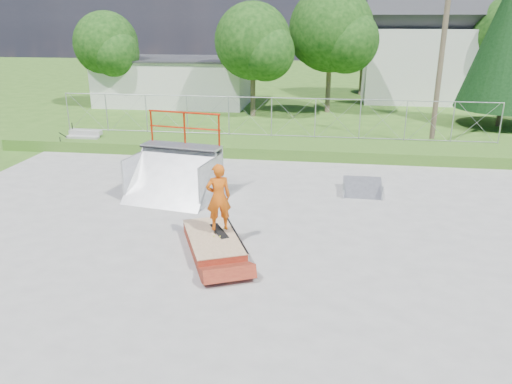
# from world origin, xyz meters

# --- Properties ---
(ground) EXTENTS (120.00, 120.00, 0.00)m
(ground) POSITION_xyz_m (0.00, 0.00, 0.00)
(ground) COLOR #325E1B
(ground) RESTS_ON ground
(concrete_pad) EXTENTS (20.00, 16.00, 0.04)m
(concrete_pad) POSITION_xyz_m (0.00, 0.00, 0.02)
(concrete_pad) COLOR gray
(concrete_pad) RESTS_ON ground
(grass_berm) EXTENTS (24.00, 3.00, 0.50)m
(grass_berm) POSITION_xyz_m (0.00, 9.50, 0.25)
(grass_berm) COLOR #325E1B
(grass_berm) RESTS_ON ground
(grind_box) EXTENTS (2.16, 2.84, 0.38)m
(grind_box) POSITION_xyz_m (-0.23, -0.60, 0.19)
(grind_box) COLOR maroon
(grind_box) RESTS_ON concrete_pad
(quarter_pipe) EXTENTS (3.07, 2.73, 2.73)m
(quarter_pipe) POSITION_xyz_m (-2.42, 2.95, 1.36)
(quarter_pipe) COLOR #9D9FA4
(quarter_pipe) RESTS_ON concrete_pad
(flat_bank_ramp) EXTENTS (1.35, 1.43, 0.40)m
(flat_bank_ramp) POSITION_xyz_m (3.85, 4.34, 0.20)
(flat_bank_ramp) COLOR #9D9FA4
(flat_bank_ramp) RESTS_ON concrete_pad
(skateboard) EXTENTS (0.64, 0.77, 0.13)m
(skateboard) POSITION_xyz_m (-0.10, -0.41, 0.42)
(skateboard) COLOR black
(skateboard) RESTS_ON grind_box
(skater) EXTENTS (0.75, 0.63, 1.77)m
(skater) POSITION_xyz_m (-0.10, -0.41, 1.31)
(skater) COLOR #CC510C
(skater) RESTS_ON grind_box
(concrete_stairs) EXTENTS (1.50, 1.60, 0.80)m
(concrete_stairs) POSITION_xyz_m (-8.50, 8.70, 0.40)
(concrete_stairs) COLOR gray
(concrete_stairs) RESTS_ON ground
(chain_link_fence) EXTENTS (20.00, 0.06, 1.80)m
(chain_link_fence) POSITION_xyz_m (0.00, 10.50, 1.40)
(chain_link_fence) COLOR #9DA0A5
(chain_link_fence) RESTS_ON grass_berm
(utility_building_flat) EXTENTS (10.00, 6.00, 3.00)m
(utility_building_flat) POSITION_xyz_m (-8.00, 22.00, 1.50)
(utility_building_flat) COLOR #BBBBB7
(utility_building_flat) RESTS_ON ground
(gable_house) EXTENTS (8.40, 6.08, 8.94)m
(gable_house) POSITION_xyz_m (9.00, 26.00, 3.84)
(gable_house) COLOR #BBBBB7
(gable_house) RESTS_ON ground
(utility_pole) EXTENTS (0.24, 0.24, 8.00)m
(utility_pole) POSITION_xyz_m (7.50, 12.00, 4.00)
(utility_pole) COLOR brown
(utility_pole) RESTS_ON ground
(tree_left_near) EXTENTS (4.76, 4.48, 6.65)m
(tree_left_near) POSITION_xyz_m (-1.75, 17.83, 4.24)
(tree_left_near) COLOR brown
(tree_left_near) RESTS_ON ground
(tree_center) EXTENTS (5.44, 5.12, 7.60)m
(tree_center) POSITION_xyz_m (2.78, 19.81, 4.85)
(tree_center) COLOR brown
(tree_center) RESTS_ON ground
(tree_left_far) EXTENTS (4.42, 4.16, 6.18)m
(tree_left_far) POSITION_xyz_m (-11.77, 19.85, 3.94)
(tree_left_far) COLOR brown
(tree_left_far) RESTS_ON ground
(tree_back_mid) EXTENTS (4.08, 3.84, 5.70)m
(tree_back_mid) POSITION_xyz_m (5.21, 27.86, 3.63)
(tree_back_mid) COLOR brown
(tree_back_mid) RESTS_ON ground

